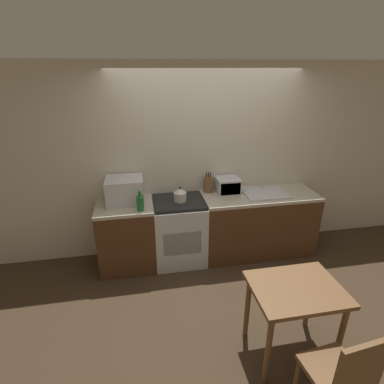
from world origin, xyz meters
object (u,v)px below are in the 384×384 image
object	(u,v)px
stove_range	(179,231)
toaster_oven	(228,185)
bottle	(140,203)
dining_chair	(343,374)
kettle	(180,195)
dining_table	(295,298)
microwave	(125,190)

from	to	relation	value
stove_range	toaster_oven	distance (m)	0.91
bottle	dining_chair	bearing A→B (deg)	-57.77
stove_range	bottle	world-z (taller)	bottle
toaster_oven	dining_chair	distance (m)	2.50
kettle	dining_table	world-z (taller)	kettle
bottle	stove_range	bearing A→B (deg)	21.78
microwave	toaster_oven	bearing A→B (deg)	2.14
microwave	dining_chair	xyz separation A→B (m)	(1.51, -2.40, -0.54)
kettle	stove_range	bearing A→B (deg)	142.87
stove_range	dining_table	xyz separation A→B (m)	(0.80, -1.66, 0.18)
microwave	kettle	bearing A→B (deg)	-8.74
kettle	dining_chair	world-z (taller)	kettle
bottle	dining_table	world-z (taller)	bottle
stove_range	dining_table	distance (m)	1.85
toaster_oven	dining_chair	bearing A→B (deg)	-86.98
dining_table	kettle	bearing A→B (deg)	115.34
dining_chair	dining_table	bearing A→B (deg)	87.51
stove_range	microwave	xyz separation A→B (m)	(-0.68, 0.09, 0.61)
microwave	toaster_oven	world-z (taller)	microwave
microwave	dining_chair	world-z (taller)	microwave
microwave	toaster_oven	distance (m)	1.38
microwave	dining_table	world-z (taller)	microwave
stove_range	bottle	bearing A→B (deg)	-158.22
stove_range	toaster_oven	bearing A→B (deg)	11.58
toaster_oven	dining_table	bearing A→B (deg)	-87.09
dining_table	dining_chair	world-z (taller)	dining_chair
toaster_oven	dining_chair	size ratio (longest dim) A/B	0.34
kettle	dining_chair	distance (m)	2.48
microwave	toaster_oven	size ratio (longest dim) A/B	1.49
bottle	dining_chair	distance (m)	2.54
bottle	dining_chair	size ratio (longest dim) A/B	0.28
stove_range	dining_chair	world-z (taller)	dining_chair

